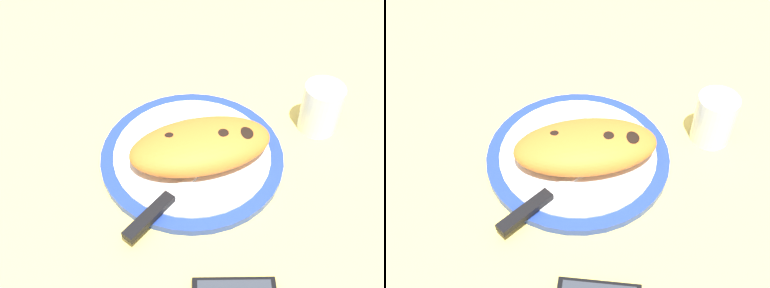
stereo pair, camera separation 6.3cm
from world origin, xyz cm
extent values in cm
cube|color=#EACC60|center=(0.00, 0.00, -1.50)|extent=(150.00, 150.00, 3.00)
cylinder|color=#233D99|center=(0.00, 0.00, 0.69)|extent=(31.49, 31.49, 1.39)
cylinder|color=white|center=(0.00, 0.00, 1.54)|extent=(27.03, 27.03, 0.30)
ellipsoid|color=orange|center=(-0.84, 1.70, 4.58)|extent=(25.44, 15.45, 5.78)
ellipsoid|color=black|center=(-4.15, 2.64, 6.92)|extent=(3.17, 2.90, 1.01)
ellipsoid|color=black|center=(3.64, -0.07, 6.79)|extent=(3.27, 3.20, 0.90)
ellipsoid|color=black|center=(-5.05, 0.26, 6.74)|extent=(1.97, 1.80, 0.56)
ellipsoid|color=black|center=(-7.85, 3.55, 6.51)|extent=(3.70, 3.69, 1.04)
cube|color=silver|center=(-2.50, -8.13, 1.89)|extent=(11.39, 1.23, 0.40)
cube|color=silver|center=(5.18, -7.90, 1.89)|extent=(4.06, 2.32, 0.40)
cube|color=silver|center=(1.17, 4.61, 1.89)|extent=(12.19, 7.73, 0.40)
cube|color=black|center=(11.21, 10.18, 2.29)|extent=(9.63, 6.55, 1.20)
cylinder|color=silver|center=(-24.38, 1.45, 4.64)|extent=(7.02, 7.02, 9.28)
cylinder|color=silver|center=(-24.38, 1.45, 2.89)|extent=(6.46, 6.46, 5.38)
camera|label=1|loc=(20.58, 49.55, 60.30)|focal=43.28mm
camera|label=2|loc=(14.59, 51.63, 60.30)|focal=43.28mm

